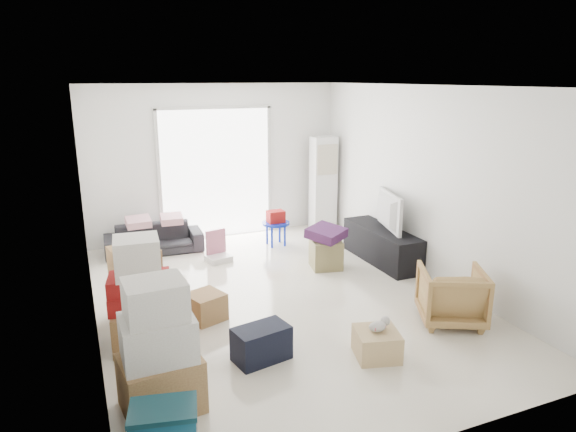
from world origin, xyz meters
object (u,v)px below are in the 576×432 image
(ac_tower, at_px, (323,184))
(armchair, at_px, (452,293))
(ottoman, at_px, (326,254))
(wood_crate, at_px, (377,344))
(tv_console, at_px, (382,245))
(kids_table, at_px, (276,221))
(television, at_px, (383,225))
(sofa, at_px, (154,235))

(ac_tower, height_order, armchair, ac_tower)
(ottoman, relative_size, wood_crate, 1.01)
(armchair, xyz_separation_m, wood_crate, (-1.23, -0.34, -0.22))
(tv_console, distance_m, kids_table, 1.86)
(television, relative_size, kids_table, 1.63)
(armchair, relative_size, wood_crate, 1.70)
(tv_console, height_order, wood_crate, tv_console)
(tv_console, height_order, kids_table, kids_table)
(ac_tower, xyz_separation_m, wood_crate, (-1.56, -4.38, -0.73))
(television, bearing_deg, kids_table, 56.60)
(sofa, xyz_separation_m, kids_table, (1.99, -0.43, 0.13))
(tv_console, xyz_separation_m, ottoman, (-0.93, 0.09, -0.05))
(tv_console, relative_size, ottoman, 3.64)
(armchair, xyz_separation_m, kids_table, (-0.85, 3.47, 0.07))
(tv_console, xyz_separation_m, sofa, (-3.22, 1.81, 0.04))
(ac_tower, height_order, sofa, ac_tower)
(ac_tower, bearing_deg, armchair, -94.76)
(ac_tower, distance_m, tv_console, 2.06)
(television, relative_size, wood_crate, 2.31)
(sofa, xyz_separation_m, wood_crate, (1.61, -4.23, -0.16))
(armchair, bearing_deg, kids_table, -49.78)
(sofa, height_order, kids_table, kids_table)
(kids_table, bearing_deg, wood_crate, -95.71)
(ottoman, distance_m, wood_crate, 2.60)
(tv_console, bearing_deg, kids_table, 131.69)
(sofa, height_order, wood_crate, sofa)
(television, distance_m, armchair, 2.13)
(armchair, bearing_deg, ac_tower, -68.26)
(ac_tower, bearing_deg, wood_crate, -109.63)
(television, distance_m, kids_table, 1.86)
(sofa, distance_m, wood_crate, 4.53)
(wood_crate, bearing_deg, ac_tower, 70.37)
(kids_table, bearing_deg, ac_tower, 26.09)
(tv_console, height_order, ottoman, tv_console)
(ac_tower, height_order, television, ac_tower)
(ac_tower, relative_size, armchair, 2.39)
(sofa, bearing_deg, armchair, -51.16)
(ottoman, xyz_separation_m, wood_crate, (-0.68, -2.51, -0.07))
(ac_tower, relative_size, wood_crate, 4.06)
(wood_crate, bearing_deg, sofa, 110.77)
(ottoman, bearing_deg, kids_table, 103.07)
(television, distance_m, ottoman, 1.01)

